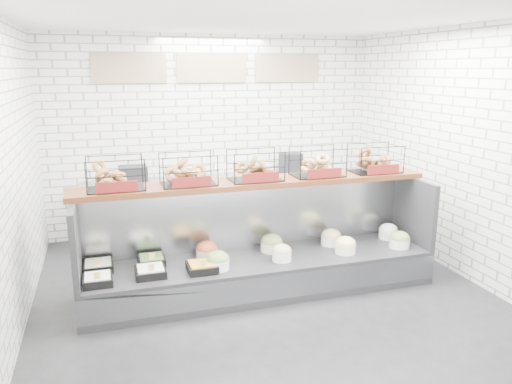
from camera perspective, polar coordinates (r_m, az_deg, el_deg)
name	(u,v)px	position (r m, az deg, el deg)	size (l,w,h in m)	color
ground	(269,301)	(5.64, 1.52, -12.32)	(5.50, 5.50, 0.00)	black
room_shell	(253,109)	(5.65, -0.32, 9.49)	(5.02, 5.51, 3.01)	white
display_case	(260,262)	(5.81, 0.46, -7.98)	(4.00, 0.90, 1.20)	black
bagel_shelf	(255,169)	(5.66, -0.08, 2.60)	(4.10, 0.50, 0.40)	#421D0E
prep_counter	(218,204)	(7.67, -4.32, -1.42)	(4.00, 0.60, 1.20)	#93969B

